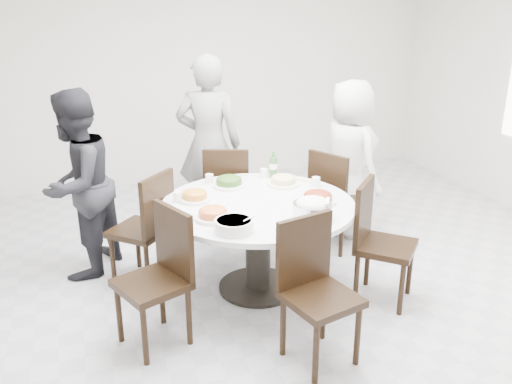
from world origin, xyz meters
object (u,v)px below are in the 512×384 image
object	(u,v)px
chair_n	(228,192)
soup_bowl	(234,225)
dining_table	(258,247)
chair_se	(386,244)
rice_bowl	(312,211)
chair_sw	(151,281)
diner_left	(77,185)
diner_right	(349,159)
diner_middle	(209,144)
beverage_bottle	(273,164)
chair_s	(321,295)
chair_ne	(339,199)
chair_nw	(140,227)

from	to	relation	value
chair_n	soup_bowl	size ratio (longest dim) A/B	3.56
dining_table	chair_se	size ratio (longest dim) A/B	1.58
rice_bowl	soup_bowl	size ratio (longest dim) A/B	1.05
chair_sw	rice_bowl	distance (m)	1.22
diner_left	chair_se	bearing A→B (deg)	94.44
rice_bowl	chair_n	bearing A→B (deg)	98.59
diner_right	diner_middle	distance (m)	1.39
chair_se	soup_bowl	bearing A→B (deg)	133.40
diner_middle	soup_bowl	size ratio (longest dim) A/B	6.59
chair_n	beverage_bottle	xyz separation A→B (m)	(0.29, -0.49, 0.39)
chair_n	chair_sw	size ratio (longest dim) A/B	1.00
chair_sw	beverage_bottle	size ratio (longest dim) A/B	4.03
chair_n	chair_s	bearing A→B (deg)	110.22
chair_ne	soup_bowl	world-z (taller)	chair_ne
chair_ne	chair_se	xyz separation A→B (m)	(-0.10, -1.00, 0.00)
chair_sw	chair_s	bearing A→B (deg)	39.33
chair_sw	beverage_bottle	bearing A→B (deg)	107.16
chair_s	chair_sw	bearing A→B (deg)	137.51
chair_ne	diner_left	xyz separation A→B (m)	(-2.29, 0.21, 0.31)
chair_se	soup_bowl	distance (m)	1.24
diner_middle	rice_bowl	world-z (taller)	diner_middle
dining_table	chair_ne	distance (m)	1.12
chair_s	chair_ne	bearing A→B (deg)	45.36
rice_bowl	beverage_bottle	bearing A→B (deg)	86.26
chair_nw	diner_left	distance (m)	0.63
diner_right	diner_middle	xyz separation A→B (m)	(-1.26, 0.56, 0.11)
chair_ne	chair_nw	world-z (taller)	same
chair_n	diner_right	size ratio (longest dim) A/B	0.62
dining_table	chair_s	xyz separation A→B (m)	(0.09, -1.00, 0.10)
chair_nw	diner_left	world-z (taller)	diner_left
diner_middle	chair_se	bearing A→B (deg)	139.14
chair_sw	diner_right	distance (m)	2.49
chair_ne	rice_bowl	xyz separation A→B (m)	(-0.71, -0.97, 0.34)
chair_n	diner_middle	world-z (taller)	diner_middle
beverage_bottle	diner_left	bearing A→B (deg)	173.12
dining_table	beverage_bottle	size ratio (longest dim) A/B	6.36
chair_ne	beverage_bottle	world-z (taller)	beverage_bottle
chair_n	chair_nw	xyz separation A→B (m)	(-0.91, -0.60, 0.00)
diner_left	beverage_bottle	world-z (taller)	diner_left
chair_s	chair_n	bearing A→B (deg)	76.63
dining_table	beverage_bottle	distance (m)	0.81
chair_ne	chair_n	size ratio (longest dim) A/B	1.00
chair_nw	diner_right	world-z (taller)	diner_right
chair_s	soup_bowl	distance (m)	0.75
rice_bowl	diner_left	bearing A→B (deg)	143.05
rice_bowl	beverage_bottle	distance (m)	0.99
diner_middle	chair_ne	bearing A→B (deg)	163.44
diner_right	beverage_bottle	xyz separation A→B (m)	(-0.88, -0.25, 0.10)
chair_se	rice_bowl	world-z (taller)	chair_se
dining_table	diner_middle	world-z (taller)	diner_middle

